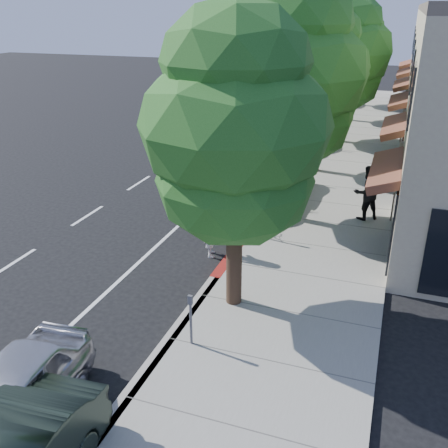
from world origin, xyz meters
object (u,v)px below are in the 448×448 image
at_px(street_tree_1, 293,77).
at_px(dark_sedan, 302,138).
at_px(white_pickup, 299,115).
at_px(pedestrian, 367,193).
at_px(silver_suv, 259,183).
at_px(dark_suv_far, 336,97).
at_px(street_tree_2, 322,70).
at_px(street_tree_4, 352,52).
at_px(cyclist, 211,228).
at_px(street_tree_0, 235,131).
at_px(bicycle, 236,222).
at_px(street_tree_5, 361,49).
at_px(street_tree_3, 340,54).
at_px(near_car_a, 9,399).

distance_m(street_tree_1, dark_sedan, 10.99).
distance_m(white_pickup, pedestrian, 15.32).
xyz_separation_m(silver_suv, dark_suv_far, (0.05, 21.72, 0.01)).
relative_size(street_tree_2, white_pickup, 1.26).
height_order(street_tree_4, cyclist, street_tree_4).
distance_m(street_tree_0, bicycle, 6.01).
xyz_separation_m(street_tree_0, street_tree_5, (-0.00, 30.00, -0.37)).
relative_size(dark_sedan, dark_suv_far, 0.86).
distance_m(bicycle, silver_suv, 3.33).
height_order(street_tree_3, dark_suv_far, street_tree_3).
xyz_separation_m(street_tree_1, street_tree_3, (0.00, 12.00, -0.22)).
bearing_deg(bicycle, street_tree_0, -178.62).
distance_m(street_tree_5, pedestrian, 23.55).
height_order(silver_suv, white_pickup, white_pickup).
bearing_deg(dark_sedan, bicycle, -91.88).
height_order(street_tree_4, white_pickup, street_tree_4).
bearing_deg(near_car_a, street_tree_2, 76.80).
height_order(street_tree_0, cyclist, street_tree_0).
distance_m(street_tree_2, street_tree_4, 12.00).
bearing_deg(near_car_a, cyclist, 78.32).
relative_size(street_tree_5, dark_sedan, 1.73).
bearing_deg(dark_suv_far, dark_sedan, -82.65).
distance_m(street_tree_3, street_tree_4, 6.01).
xyz_separation_m(street_tree_3, silver_suv, (-1.45, -10.50, -4.07)).
height_order(street_tree_1, pedestrian, street_tree_1).
height_order(street_tree_2, white_pickup, street_tree_2).
xyz_separation_m(street_tree_4, near_car_a, (-2.54, -29.26, -3.80)).
xyz_separation_m(silver_suv, near_car_a, (-1.08, -12.76, -0.10)).
relative_size(street_tree_4, bicycle, 3.68).
bearing_deg(street_tree_0, bicycle, 107.26).
xyz_separation_m(bicycle, near_car_a, (-1.24, -9.45, 0.17)).
height_order(street_tree_0, silver_suv, street_tree_0).
bearing_deg(street_tree_5, dark_sedan, -95.70).
xyz_separation_m(cyclist, dark_sedan, (0.20, 13.42, -0.25)).
height_order(street_tree_5, silver_suv, street_tree_5).
bearing_deg(street_tree_0, street_tree_5, 90.00).
bearing_deg(street_tree_1, dark_sedan, 97.99).
height_order(silver_suv, pedestrian, pedestrian).
bearing_deg(cyclist, silver_suv, -24.06).
bearing_deg(silver_suv, street_tree_5, 90.38).
xyz_separation_m(street_tree_0, dark_sedan, (-1.40, 15.97, -3.96)).
bearing_deg(dark_sedan, street_tree_1, -84.37).
bearing_deg(white_pickup, cyclist, -92.24).
bearing_deg(dark_suv_far, bicycle, -82.42).
xyz_separation_m(street_tree_1, bicycle, (-1.30, -1.82, -4.56)).
distance_m(street_tree_2, near_car_a, 17.90).
relative_size(street_tree_2, silver_suv, 1.32).
xyz_separation_m(cyclist, pedestrian, (4.29, 4.26, 0.23)).
xyz_separation_m(street_tree_5, pedestrian, (2.69, -23.19, -3.11)).
relative_size(dark_sedan, near_car_a, 1.00).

